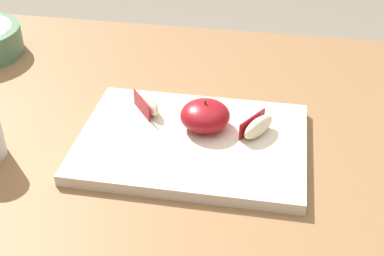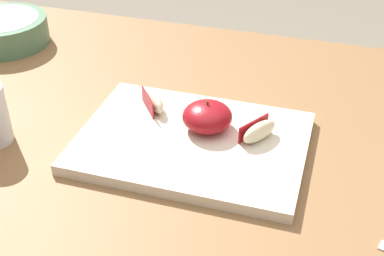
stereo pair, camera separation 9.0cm
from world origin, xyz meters
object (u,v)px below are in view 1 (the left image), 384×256
Objects in this scene: apple_half_skin_up at (205,116)px; apple_wedge_front at (258,127)px; cutting_board at (192,142)px; apple_wedge_near_knife at (148,103)px.

apple_wedge_front is at bearing -4.37° from apple_half_skin_up.
apple_wedge_front reaches higher than cutting_board.
apple_wedge_near_knife is (-0.09, 0.07, 0.03)m from cutting_board.
cutting_board is 0.12m from apple_wedge_near_knife.
cutting_board is 0.05m from apple_half_skin_up.
apple_half_skin_up reaches higher than apple_wedge_front.
apple_half_skin_up is at bearing -16.69° from apple_wedge_near_knife.
apple_wedge_near_knife is 0.21m from apple_wedge_front.
apple_half_skin_up reaches higher than apple_wedge_near_knife.
apple_wedge_front is (0.11, 0.03, 0.03)m from cutting_board.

